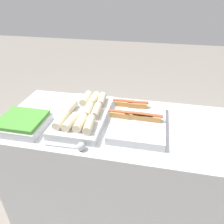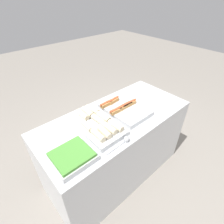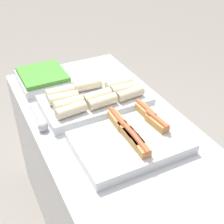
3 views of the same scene
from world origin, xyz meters
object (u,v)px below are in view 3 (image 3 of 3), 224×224
tray_hotdogs (131,140)px  tray_wraps (94,99)px  tray_side_front (43,78)px  serving_spoon_near (42,125)px

tray_hotdogs → tray_wraps: tray_wraps is taller
tray_wraps → tray_side_front: 0.40m
tray_hotdogs → serving_spoon_near: size_ratio=1.95×
tray_side_front → serving_spoon_near: (0.42, -0.13, -0.01)m
tray_hotdogs → tray_side_front: (-0.72, -0.19, 0.00)m
tray_wraps → serving_spoon_near: (0.07, -0.30, -0.02)m
tray_hotdogs → tray_side_front: size_ratio=1.61×
tray_hotdogs → tray_wraps: 0.37m
tray_hotdogs → tray_wraps: bearing=-177.9°
tray_hotdogs → tray_side_front: 0.75m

